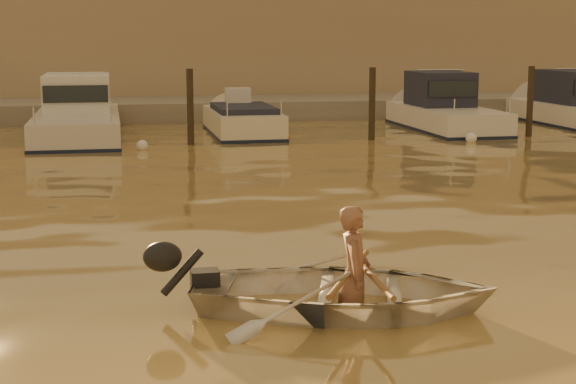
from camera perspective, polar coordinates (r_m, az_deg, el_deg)
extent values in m
plane|color=olive|center=(10.24, 1.94, -6.13)|extent=(160.00, 160.00, 0.00)
imported|color=silver|center=(9.31, 3.68, -6.46)|extent=(3.67, 3.05, 0.66)
imported|color=#8D5C46|center=(9.25, 4.32, -5.26)|extent=(0.47, 0.59, 1.43)
cylinder|color=brown|center=(9.25, 5.25, -5.23)|extent=(0.21, 2.10, 0.13)
cylinder|color=brown|center=(9.25, 4.01, -5.21)|extent=(0.98, 1.91, 0.13)
cylinder|color=#2D2319|center=(23.53, -6.33, 5.25)|extent=(0.18, 0.18, 2.20)
cylinder|color=#2D2319|center=(24.49, 5.45, 5.46)|extent=(0.18, 0.18, 2.20)
cylinder|color=#2D2319|center=(26.24, 15.37, 5.45)|extent=(0.18, 0.18, 2.20)
sphere|color=silver|center=(22.66, -9.41, 2.96)|extent=(0.30, 0.30, 0.30)
sphere|color=orange|center=(24.23, -0.21, 3.55)|extent=(0.30, 0.30, 0.30)
sphere|color=white|center=(24.54, 11.76, 3.42)|extent=(0.30, 0.30, 0.30)
cube|color=gray|center=(31.26, -7.22, 5.04)|extent=(52.00, 4.00, 1.00)
cube|color=#9E8466|center=(36.63, -7.95, 9.28)|extent=(46.00, 7.00, 4.80)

